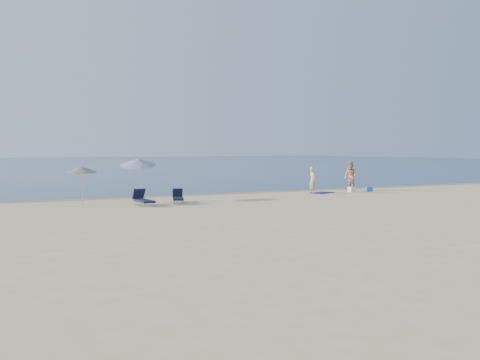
% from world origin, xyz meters
% --- Properties ---
extents(sea, '(240.00, 160.00, 0.01)m').
position_xyz_m(sea, '(0.00, 100.00, 0.00)').
color(sea, '#0C284B').
rests_on(sea, ground).
extents(wet_sand_strip, '(240.00, 1.60, 0.00)m').
position_xyz_m(wet_sand_strip, '(0.00, 19.40, 0.00)').
color(wet_sand_strip, '#847254').
rests_on(wet_sand_strip, ground).
extents(person_left, '(0.50, 0.67, 1.66)m').
position_xyz_m(person_left, '(2.48, 16.87, 0.83)').
color(person_left, tan).
rests_on(person_left, ground).
extents(person_right, '(0.77, 0.96, 1.88)m').
position_xyz_m(person_right, '(5.95, 17.49, 0.94)').
color(person_right, tan).
rests_on(person_right, ground).
extents(beach_towel, '(1.94, 1.56, 0.03)m').
position_xyz_m(beach_towel, '(3.13, 16.78, 0.01)').
color(beach_towel, '#0F154F').
rests_on(beach_towel, ground).
extents(white_bag, '(0.41, 0.36, 0.32)m').
position_xyz_m(white_bag, '(5.35, 16.67, 0.16)').
color(white_bag, silver).
rests_on(white_bag, ground).
extents(blue_cooler, '(0.47, 0.38, 0.29)m').
position_xyz_m(blue_cooler, '(6.56, 16.41, 0.15)').
color(blue_cooler, '#1F62AB').
rests_on(blue_cooler, ground).
extents(umbrella_near, '(2.44, 2.45, 2.44)m').
position_xyz_m(umbrella_near, '(-8.80, 16.60, 2.05)').
color(umbrella_near, silver).
rests_on(umbrella_near, ground).
extents(umbrella_far, '(1.91, 1.92, 2.00)m').
position_xyz_m(umbrella_far, '(-11.91, 15.89, 1.75)').
color(umbrella_far, silver).
rests_on(umbrella_far, ground).
extents(lounger_left, '(0.60, 1.78, 0.79)m').
position_xyz_m(lounger_left, '(-9.34, 14.37, 0.29)').
color(lounger_left, '#131536').
rests_on(lounger_left, ground).
extents(lounger_right, '(1.04, 1.66, 0.70)m').
position_xyz_m(lounger_right, '(-7.25, 15.01, 0.25)').
color(lounger_right, black).
rests_on(lounger_right, ground).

